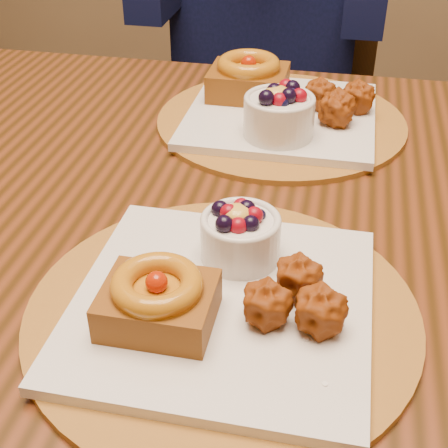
% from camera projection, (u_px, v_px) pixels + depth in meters
% --- Properties ---
extents(dining_table, '(1.60, 0.90, 0.76)m').
position_uv_depth(dining_table, '(256.00, 246.00, 0.83)').
color(dining_table, '#321D09').
rests_on(dining_table, ground).
extents(place_setting_near, '(0.38, 0.38, 0.08)m').
position_uv_depth(place_setting_near, '(221.00, 294.00, 0.60)').
color(place_setting_near, brown).
rests_on(place_setting_near, dining_table).
extents(place_setting_far, '(0.38, 0.38, 0.09)m').
position_uv_depth(place_setting_far, '(279.00, 107.00, 0.94)').
color(place_setting_far, brown).
rests_on(place_setting_far, dining_table).
extents(chair_far, '(0.54, 0.54, 0.92)m').
position_uv_depth(chair_far, '(298.00, 103.00, 1.63)').
color(chair_far, black).
rests_on(chair_far, ground).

